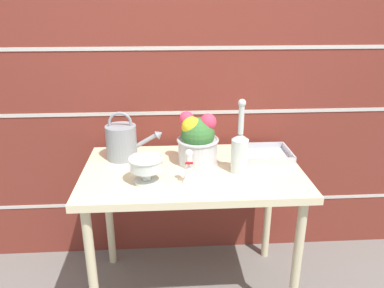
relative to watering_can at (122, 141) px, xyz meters
name	(u,v)px	position (x,y,z in m)	size (l,w,h in m)	color
ground_plane	(192,288)	(0.36, -0.16, -0.84)	(12.00, 12.00, 0.00)	slate
brick_wall	(188,80)	(0.36, 0.26, 0.26)	(3.60, 0.08, 2.20)	maroon
patio_table	(192,184)	(0.36, -0.16, -0.18)	(1.08, 0.65, 0.74)	beige
watering_can	(122,141)	(0.00, 0.00, 0.00)	(0.30, 0.16, 0.25)	gray
crystal_pedestal_bowl	(146,166)	(0.14, -0.29, -0.01)	(0.16, 0.16, 0.12)	silver
flower_planter	(197,140)	(0.38, -0.09, 0.03)	(0.21, 0.21, 0.27)	#BCBCC1
glass_decanter	(240,149)	(0.58, -0.20, 0.02)	(0.08, 0.08, 0.36)	silver
figurine_vase	(189,170)	(0.33, -0.31, -0.03)	(0.06, 0.06, 0.17)	white
wire_tray	(264,155)	(0.74, -0.03, -0.08)	(0.28, 0.23, 0.04)	#B7B7BC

